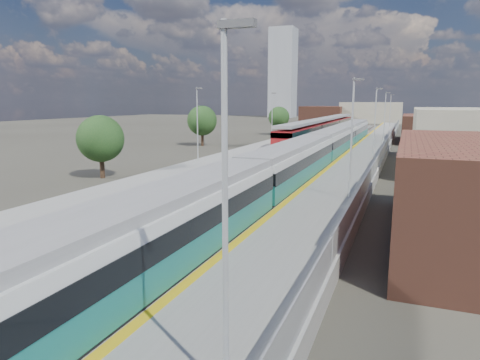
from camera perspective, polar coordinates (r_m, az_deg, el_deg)
The scene contains 11 objects.
ground at distance 56.66m, azimuth 11.16°, elevation 3.01°, with size 320.00×320.00×0.00m, color #47443A.
ballast_bed at distance 59.52m, azimuth 9.45°, elevation 3.44°, with size 10.50×155.00×0.06m, color #565451.
tracks at distance 61.02m, azimuth 10.33°, elevation 3.65°, with size 8.96×160.00×0.17m.
platform_right at distance 58.40m, azimuth 16.73°, elevation 3.51°, with size 4.70×155.00×8.52m.
platform_left at distance 61.19m, azimuth 3.21°, elevation 4.21°, with size 4.30×155.00×8.52m.
buildings at distance 146.69m, azimuth 10.49°, elevation 11.62°, with size 72.00×185.50×40.00m.
green_train at distance 44.03m, azimuth 10.31°, elevation 3.94°, with size 2.92×81.28×3.21m.
red_train at distance 86.52m, azimuth 11.12°, elevation 6.99°, with size 3.04×61.49×3.83m.
tree_a at distance 41.87m, azimuth -18.11°, elevation 5.24°, with size 4.34×4.34×5.88m.
tree_b at distance 69.88m, azimuth -5.08°, elevation 7.88°, with size 4.80×4.80×6.50m.
tree_c at distance 93.31m, azimuth 5.21°, elevation 8.34°, with size 4.51×4.51×6.11m.
Camera 1 is at (9.77, -5.36, 7.06)m, focal length 32.00 mm.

